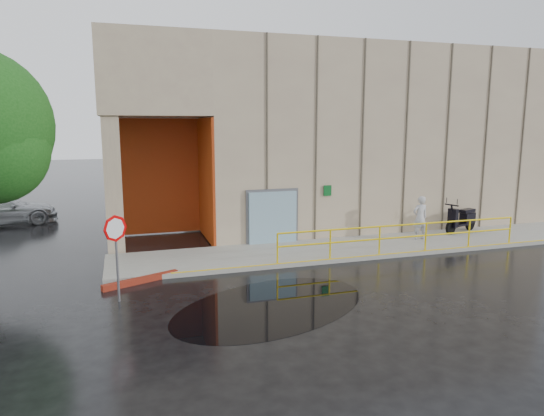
# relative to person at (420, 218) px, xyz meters

# --- Properties ---
(ground) EXTENTS (120.00, 120.00, 0.00)m
(ground) POSITION_rel_person_xyz_m (-5.99, -4.71, -1.03)
(ground) COLOR black
(ground) RESTS_ON ground
(sidewalk) EXTENTS (20.00, 3.00, 0.15)m
(sidewalk) POSITION_rel_person_xyz_m (-1.99, -0.21, -0.95)
(sidewalk) COLOR gray
(sidewalk) RESTS_ON ground
(building) EXTENTS (20.00, 10.17, 8.00)m
(building) POSITION_rel_person_xyz_m (-0.89, 6.28, 3.18)
(building) COLOR tan
(building) RESTS_ON ground
(guardrail) EXTENTS (9.56, 0.06, 1.03)m
(guardrail) POSITION_rel_person_xyz_m (-1.74, -1.56, -0.35)
(guardrail) COLOR yellow
(guardrail) RESTS_ON sidewalk
(person) EXTENTS (0.64, 0.42, 1.75)m
(person) POSITION_rel_person_xyz_m (0.00, 0.00, 0.00)
(person) COLOR #B7B8BC
(person) RESTS_ON sidewalk
(scooter) EXTENTS (2.03, 1.22, 1.53)m
(scooter) POSITION_rel_person_xyz_m (2.47, 0.60, 0.00)
(scooter) COLOR black
(scooter) RESTS_ON sidewalk
(stop_sign) EXTENTS (0.59, 0.46, 2.37)m
(stop_sign) POSITION_rel_person_xyz_m (-11.52, -3.31, 0.72)
(stop_sign) COLOR slate
(stop_sign) RESTS_ON ground
(red_curb) EXTENTS (2.27, 1.12, 0.18)m
(red_curb) POSITION_rel_person_xyz_m (-10.89, -1.88, -0.94)
(red_curb) COLOR maroon
(red_curb) RESTS_ON ground
(puddle) EXTENTS (6.73, 5.63, 0.01)m
(puddle) POSITION_rel_person_xyz_m (-7.71, -4.83, -1.02)
(puddle) COLOR black
(puddle) RESTS_ON ground
(car_c) EXTENTS (5.23, 2.91, 1.43)m
(car_c) POSITION_rel_person_xyz_m (-16.83, 8.92, -0.31)
(car_c) COLOR #AEB2B6
(car_c) RESTS_ON ground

